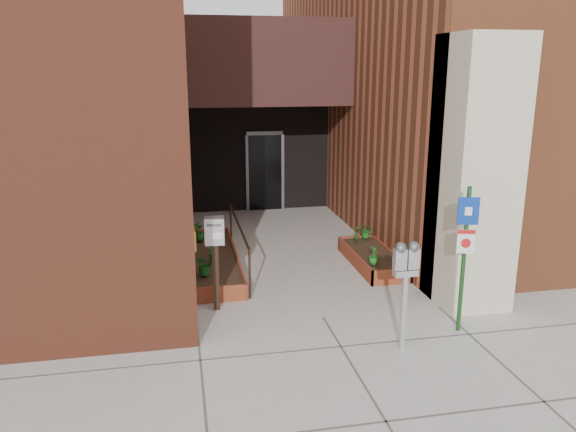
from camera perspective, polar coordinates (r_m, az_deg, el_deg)
ground at (r=9.16m, az=3.60°, el=-10.25°), size 80.00×80.00×0.00m
architecture at (r=15.08m, az=-3.83°, el=18.98°), size 20.00×14.60×10.00m
planter_left at (r=11.36m, az=-7.50°, el=-4.55°), size 0.90×3.60×0.30m
planter_right at (r=11.51m, az=8.56°, el=-4.33°), size 0.80×2.20×0.30m
handrail at (r=11.17m, az=-5.03°, el=-1.52°), size 0.04×3.34×0.90m
parking_meter at (r=7.88m, az=11.89°, el=-5.07°), size 0.36×0.17×1.60m
sign_post at (r=8.60m, az=17.56°, el=-2.77°), size 0.30×0.11×2.24m
payment_dropbox at (r=9.11m, az=-7.44°, el=-2.82°), size 0.33×0.26×1.57m
shrub_left_a at (r=10.12m, az=-8.46°, el=-4.83°), size 0.51×0.51×0.40m
shrub_left_b at (r=10.80m, az=-7.70°, el=-3.58°), size 0.30×0.30×0.39m
shrub_left_c at (r=12.11m, az=-8.93°, el=-1.67°), size 0.24×0.24×0.36m
shrub_left_d at (r=12.24m, az=-9.29°, el=-1.49°), size 0.27×0.27×0.36m
shrub_right_a at (r=10.65m, az=8.71°, el=-3.98°), size 0.26×0.26×0.35m
shrub_right_b at (r=12.03m, az=7.01°, el=-1.76°), size 0.21×0.21×0.33m
shrub_right_c at (r=12.27m, az=7.97°, el=-1.45°), size 0.33×0.33×0.34m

